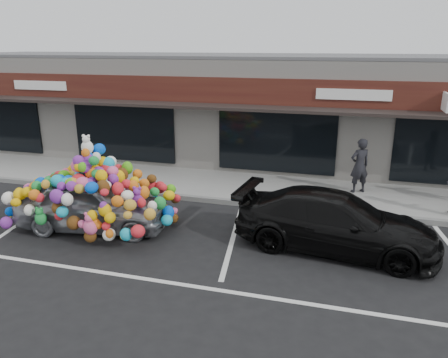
# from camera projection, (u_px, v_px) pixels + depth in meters

# --- Properties ---
(ground) EXTENTS (90.00, 90.00, 0.00)m
(ground) POSITION_uv_depth(u_px,v_px,m) (130.00, 228.00, 11.71)
(ground) COLOR black
(ground) RESTS_ON ground
(shop_building) EXTENTS (24.00, 7.20, 4.31)m
(shop_building) POSITION_uv_depth(u_px,v_px,m) (219.00, 106.00, 18.82)
(shop_building) COLOR silver
(shop_building) RESTS_ON ground
(sidewalk) EXTENTS (26.00, 3.00, 0.15)m
(sidewalk) POSITION_uv_depth(u_px,v_px,m) (184.00, 182.00, 15.36)
(sidewalk) COLOR gray
(sidewalk) RESTS_ON ground
(kerb) EXTENTS (26.00, 0.18, 0.16)m
(kerb) POSITION_uv_depth(u_px,v_px,m) (167.00, 196.00, 13.98)
(kerb) COLOR slate
(kerb) RESTS_ON ground
(parking_stripe_left) EXTENTS (0.73, 4.37, 0.01)m
(parking_stripe_left) POSITION_uv_depth(u_px,v_px,m) (34.00, 213.00, 12.72)
(parking_stripe_left) COLOR silver
(parking_stripe_left) RESTS_ON ground
(parking_stripe_mid) EXTENTS (0.73, 4.37, 0.01)m
(parking_stripe_mid) POSITION_uv_depth(u_px,v_px,m) (233.00, 237.00, 11.16)
(parking_stripe_mid) COLOR silver
(parking_stripe_mid) RESTS_ON ground
(lane_line) EXTENTS (14.00, 0.12, 0.01)m
(lane_line) POSITION_uv_depth(u_px,v_px,m) (166.00, 282.00, 9.08)
(lane_line) COLOR silver
(lane_line) RESTS_ON ground
(toy_car) EXTENTS (2.92, 4.52, 2.49)m
(toy_car) POSITION_uv_depth(u_px,v_px,m) (93.00, 198.00, 11.48)
(toy_car) COLOR #9EA3A8
(toy_car) RESTS_ON ground
(black_sedan) EXTENTS (2.48, 4.96, 1.38)m
(black_sedan) POSITION_uv_depth(u_px,v_px,m) (335.00, 222.00, 10.37)
(black_sedan) COLOR black
(black_sedan) RESTS_ON ground
(pedestrian_a) EXTENTS (0.77, 0.69, 1.76)m
(pedestrian_a) POSITION_uv_depth(u_px,v_px,m) (360.00, 166.00, 13.87)
(pedestrian_a) COLOR #232228
(pedestrian_a) RESTS_ON sidewalk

